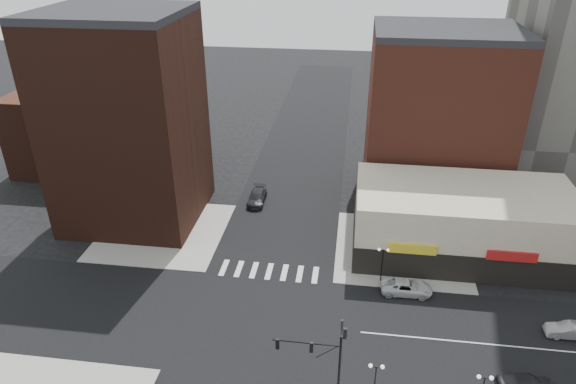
# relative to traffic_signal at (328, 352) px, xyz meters

# --- Properties ---
(ground) EXTENTS (240.00, 240.00, 0.00)m
(ground) POSITION_rel_traffic_signal_xyz_m (-7.24, 7.83, -4.96)
(ground) COLOR black
(ground) RESTS_ON ground
(road_ew) EXTENTS (200.00, 14.00, 0.02)m
(road_ew) POSITION_rel_traffic_signal_xyz_m (-7.24, 7.83, -4.95)
(road_ew) COLOR black
(road_ew) RESTS_ON ground
(road_ns) EXTENTS (14.00, 200.00, 0.02)m
(road_ns) POSITION_rel_traffic_signal_xyz_m (-7.24, 7.83, -4.95)
(road_ns) COLOR black
(road_ns) RESTS_ON ground
(sidewalk_nw) EXTENTS (15.00, 15.00, 0.12)m
(sidewalk_nw) POSITION_rel_traffic_signal_xyz_m (-21.74, 22.33, -4.90)
(sidewalk_nw) COLOR gray
(sidewalk_nw) RESTS_ON ground
(sidewalk_ne) EXTENTS (15.00, 15.00, 0.12)m
(sidewalk_ne) POSITION_rel_traffic_signal_xyz_m (7.26, 22.33, -4.90)
(sidewalk_ne) COLOR gray
(sidewalk_ne) RESTS_ON ground
(building_nw) EXTENTS (16.00, 15.00, 25.00)m
(building_nw) POSITION_rel_traffic_signal_xyz_m (-26.24, 26.33, 7.54)
(building_nw) COLOR #341910
(building_nw) RESTS_ON ground
(building_nw_low) EXTENTS (20.00, 18.00, 12.00)m
(building_nw_low) POSITION_rel_traffic_signal_xyz_m (-39.24, 41.83, 1.04)
(building_nw_low) COLOR #341910
(building_nw_low) RESTS_ON ground
(building_ne_midrise) EXTENTS (18.00, 15.00, 22.00)m
(building_ne_midrise) POSITION_rel_traffic_signal_xyz_m (11.76, 37.33, 6.04)
(building_ne_midrise) COLOR brown
(building_ne_midrise) RESTS_ON ground
(building_ne_row) EXTENTS (24.20, 12.20, 8.00)m
(building_ne_row) POSITION_rel_traffic_signal_xyz_m (13.76, 22.83, -1.66)
(building_ne_row) COLOR beige
(building_ne_row) RESTS_ON ground
(traffic_signal) EXTENTS (5.59, 3.09, 7.77)m
(traffic_signal) POSITION_rel_traffic_signal_xyz_m (0.00, 0.00, 0.00)
(traffic_signal) COLOR black
(traffic_signal) RESTS_ON ground
(street_lamp_se_a) EXTENTS (1.22, 0.32, 4.16)m
(street_lamp_se_a) POSITION_rel_traffic_signal_xyz_m (3.76, -0.17, -1.67)
(street_lamp_se_a) COLOR black
(street_lamp_se_a) RESTS_ON sidewalk_se
(street_lamp_ne) EXTENTS (1.22, 0.32, 4.16)m
(street_lamp_ne) POSITION_rel_traffic_signal_xyz_m (4.76, 15.83, -1.67)
(street_lamp_ne) COLOR black
(street_lamp_ne) RESTS_ON sidewalk_ne
(white_suv) EXTENTS (5.32, 2.55, 1.46)m
(white_suv) POSITION_rel_traffic_signal_xyz_m (7.35, 14.33, -4.23)
(white_suv) COLOR silver
(white_suv) RESTS_ON ground
(dark_sedan_east) EXTENTS (4.89, 2.39, 1.61)m
(dark_sedan_east) POSITION_rel_traffic_signal_xyz_m (16.14, 2.76, -4.16)
(dark_sedan_east) COLOR black
(dark_sedan_east) RESTS_ON ground
(silver_sedan) EXTENTS (4.21, 1.47, 1.39)m
(silver_sedan) POSITION_rel_traffic_signal_xyz_m (21.84, 9.91, -4.27)
(silver_sedan) COLOR gray
(silver_sedan) RESTS_ON ground
(dark_sedan_north) EXTENTS (2.27, 5.45, 1.57)m
(dark_sedan_north) POSITION_rel_traffic_signal_xyz_m (-11.59, 31.37, -4.18)
(dark_sedan_north) COLOR black
(dark_sedan_north) RESTS_ON ground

